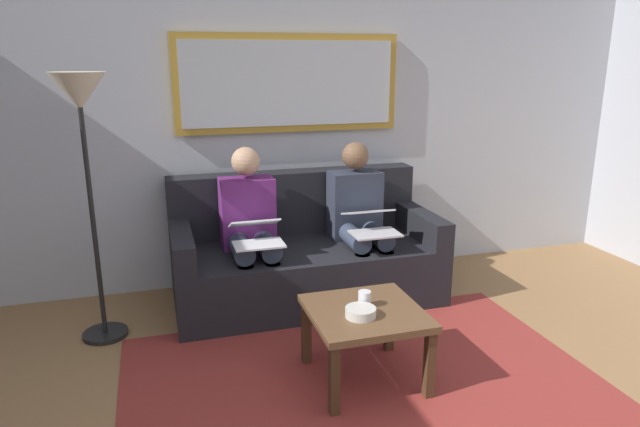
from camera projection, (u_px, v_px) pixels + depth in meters
The scene contains 12 objects.
wall_rear at pixel (287, 116), 4.38m from camera, with size 6.00×0.12×2.60m, color #B7BCC6.
area_rug at pixel (364, 383), 3.11m from camera, with size 2.60×1.80×0.01m, color maroon.
couch at pixel (304, 256), 4.20m from camera, with size 1.91×0.90×0.90m.
framed_mirror at pixel (289, 83), 4.22m from camera, with size 1.71×0.05×0.72m.
coffee_table at pixel (365, 320), 3.07m from camera, with size 0.60×0.60×0.42m.
cup at pixel (364, 299), 3.07m from camera, with size 0.07×0.07×0.09m, color silver.
bowl at pixel (361, 312), 2.96m from camera, with size 0.16×0.16×0.05m, color beige.
person_left at pixel (359, 216), 4.17m from camera, with size 0.38×0.58×1.14m.
laptop_silver at pixel (371, 221), 3.94m from camera, with size 0.33×0.37×0.16m.
person_right at pixel (250, 225), 3.94m from camera, with size 0.38×0.58×1.14m.
laptop_white at pixel (256, 232), 3.72m from camera, with size 0.33×0.35×0.16m.
standing_lamp at pixel (82, 123), 3.28m from camera, with size 0.32×0.32×1.66m.
Camera 1 is at (1.02, 1.71, 1.74)m, focal length 31.62 mm.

